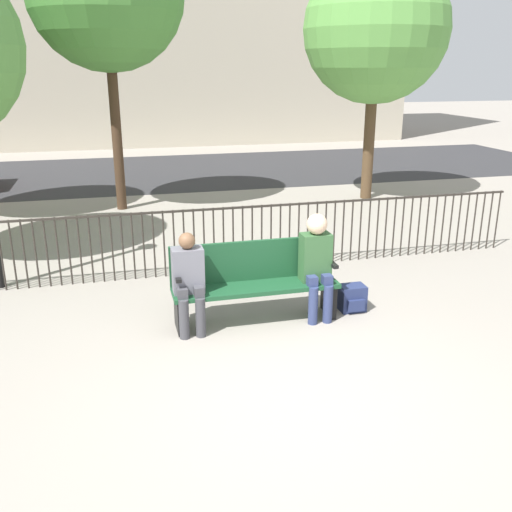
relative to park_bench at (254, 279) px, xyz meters
The scene contains 8 objects.
ground_plane 1.88m from the park_bench, 90.00° to the right, with size 80.00×80.00×0.00m, color gray.
park_bench is the anchor object (origin of this frame).
seated_person_0 0.79m from the park_bench, behind, with size 0.34×0.39×1.13m.
seated_person_1 0.75m from the park_bench, 10.27° to the right, with size 0.34×0.39×1.25m.
backpack 1.25m from the park_bench, ahead, with size 0.31×0.26×0.32m.
fence_railing 1.69m from the park_bench, 90.55° to the left, with size 9.01×0.03×0.95m.
tree_1 7.57m from the park_bench, 54.53° to the left, with size 3.01×3.01×5.04m.
street_surface 10.20m from the park_bench, 90.00° to the left, with size 24.00×6.00×0.01m.
Camera 1 is at (-1.51, -4.12, 2.81)m, focal length 40.00 mm.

